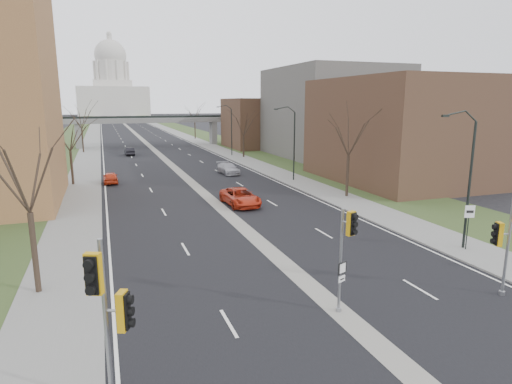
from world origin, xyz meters
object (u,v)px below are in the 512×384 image
car_right_near (240,197)px  car_right_mid (228,168)px  speed_limit_sign (469,219)px  signal_pole_median (346,243)px  signal_pole_left (108,304)px  car_left_near (110,178)px  car_left_far (129,151)px  signal_pole_right (508,229)px

car_right_near → car_right_mid: bearing=75.2°
speed_limit_sign → signal_pole_median: bearing=-139.7°
signal_pole_left → car_left_near: bearing=112.7°
car_right_mid → car_left_far: bearing=109.7°
signal_pole_right → speed_limit_sign: (3.53, 5.62, -1.33)m
speed_limit_sign → car_left_far: size_ratio=0.69×
signal_pole_right → car_left_near: 41.44m
speed_limit_sign → car_left_far: 61.73m
signal_pole_median → car_left_far: signal_pole_median is taller
signal_pole_right → car_left_far: (-13.28, 65.01, -2.73)m
car_left_near → car_right_mid: size_ratio=0.82×
signal_pole_median → car_left_near: (-9.01, 36.58, -2.65)m
signal_pole_median → car_right_mid: size_ratio=0.98×
signal_pole_right → car_right_near: size_ratio=0.94×
signal_pole_median → car_left_near: signal_pole_median is taller
signal_pole_median → car_left_far: size_ratio=1.16×
speed_limit_sign → car_left_near: bearing=141.7°
car_right_near → car_right_mid: (3.83, 17.32, -0.06)m
signal_pole_left → car_right_near: (11.70, 24.28, -2.80)m
speed_limit_sign → car_left_near: (-20.63, 32.02, -1.41)m
signal_pole_median → car_left_near: bearing=83.3°
signal_pole_right → signal_pole_left: bearing=-153.4°
signal_pole_left → signal_pole_right: size_ratio=1.05×
signal_pole_median → signal_pole_right: signal_pole_right is taller
car_left_near → signal_pole_median: bearing=103.2°
car_left_far → signal_pole_median: bearing=92.1°
car_left_near → car_right_mid: bearing=-173.2°
signal_pole_right → speed_limit_sign: signal_pole_right is taller
signal_pole_left → car_right_near: size_ratio=0.98×
signal_pole_median → signal_pole_right: size_ratio=0.92×
car_right_near → signal_pole_right: bearing=-76.9°
signal_pole_left → car_left_far: bearing=109.9°
signal_pole_left → signal_pole_median: (9.76, 3.06, -0.24)m
speed_limit_sign → car_right_mid: 34.50m
signal_pole_left → signal_pole_right: bearing=30.1°
car_left_near → car_right_near: bearing=124.8°
signal_pole_median → signal_pole_right: (8.09, -1.07, 0.08)m
signal_pole_median → car_right_near: signal_pole_median is taller
car_left_near → car_left_far: (3.82, 27.36, 0.00)m
car_right_near → car_left_far: bearing=97.1°
car_left_near → car_left_far: 27.63m
speed_limit_sign → car_right_mid: speed_limit_sign is taller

